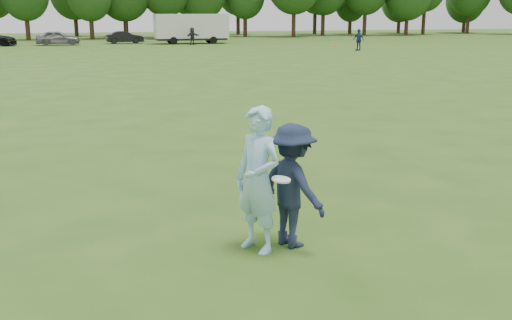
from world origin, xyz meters
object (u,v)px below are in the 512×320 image
(player_far_d, at_px, (192,36))
(thrower, at_px, (258,180))
(defender, at_px, (293,186))
(car_e, at_px, (58,38))
(player_far_b, at_px, (358,40))
(car_f, at_px, (125,37))
(field_cone, at_px, (335,45))
(cargo_trailer, at_px, (191,27))

(player_far_d, bearing_deg, thrower, -131.88)
(defender, distance_m, car_e, 59.60)
(defender, bearing_deg, thrower, 70.18)
(player_far_d, height_order, car_e, player_far_d)
(thrower, xyz_separation_m, car_e, (-4.25, 59.44, -0.30))
(defender, bearing_deg, player_far_b, -50.16)
(car_f, distance_m, field_cone, 23.56)
(player_far_d, height_order, car_f, player_far_d)
(field_cone, relative_size, cargo_trailer, 0.03)
(thrower, bearing_deg, cargo_trailer, 140.31)
(thrower, bearing_deg, defender, 63.15)
(defender, relative_size, cargo_trailer, 0.21)
(car_e, height_order, car_f, car_e)
(defender, distance_m, player_far_b, 47.64)
(player_far_b, xyz_separation_m, field_cone, (0.37, 5.91, -0.81))
(thrower, height_order, car_e, thrower)
(player_far_d, xyz_separation_m, cargo_trailer, (0.39, 2.62, 0.86))
(player_far_d, relative_size, cargo_trailer, 0.20)
(thrower, distance_m, car_f, 61.26)
(field_cone, bearing_deg, car_e, 157.58)
(defender, height_order, player_far_b, player_far_b)
(car_e, xyz_separation_m, field_cone, (26.79, -11.05, -0.61))
(thrower, xyz_separation_m, defender, (0.54, 0.03, -0.14))
(car_f, bearing_deg, defender, 173.02)
(thrower, bearing_deg, car_e, 153.90)
(thrower, relative_size, field_cone, 7.10)
(defender, height_order, cargo_trailer, cargo_trailer)
(player_far_b, distance_m, car_f, 26.96)
(car_f, bearing_deg, player_far_d, -131.29)
(player_far_d, height_order, cargo_trailer, cargo_trailer)
(defender, height_order, car_f, defender)
(car_e, height_order, cargo_trailer, cargo_trailer)
(player_far_b, bearing_deg, field_cone, 149.93)
(thrower, relative_size, cargo_trailer, 0.24)
(defender, bearing_deg, player_far_d, -32.18)
(player_far_b, height_order, cargo_trailer, cargo_trailer)
(car_f, xyz_separation_m, cargo_trailer, (7.09, -2.31, 1.10))
(defender, bearing_deg, car_e, -18.54)
(cargo_trailer, bearing_deg, player_far_b, -53.11)
(thrower, distance_m, field_cone, 53.39)
(player_far_b, relative_size, car_f, 0.47)
(car_e, distance_m, cargo_trailer, 14.16)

